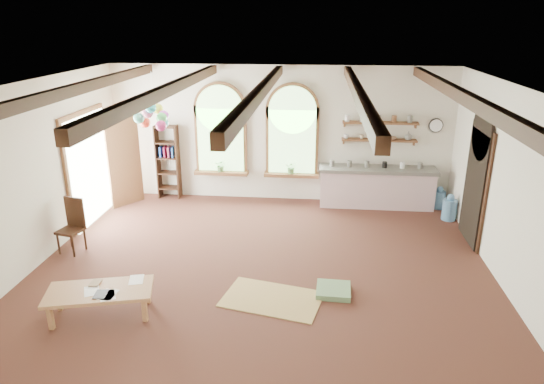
# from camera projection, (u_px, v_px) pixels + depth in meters

# --- Properties ---
(floor) EXTENTS (8.00, 8.00, 0.00)m
(floor) POSITION_uv_depth(u_px,v_px,m) (263.00, 266.00, 8.68)
(floor) COLOR #4E2920
(floor) RESTS_ON ground
(ceiling_beams) EXTENTS (6.20, 6.80, 0.18)m
(ceiling_beams) POSITION_uv_depth(u_px,v_px,m) (261.00, 91.00, 7.63)
(ceiling_beams) COLOR #331D10
(ceiling_beams) RESTS_ON ceiling
(window_left) EXTENTS (1.30, 0.28, 2.20)m
(window_left) POSITION_uv_depth(u_px,v_px,m) (221.00, 133.00, 11.47)
(window_left) COLOR brown
(window_left) RESTS_ON floor
(window_right) EXTENTS (1.30, 0.28, 2.20)m
(window_right) POSITION_uv_depth(u_px,v_px,m) (292.00, 134.00, 11.31)
(window_right) COLOR brown
(window_right) RESTS_ON floor
(left_doorway) EXTENTS (0.10, 1.90, 2.50)m
(left_doorway) POSITION_uv_depth(u_px,v_px,m) (89.00, 169.00, 10.34)
(left_doorway) COLOR brown
(left_doorway) RESTS_ON floor
(right_doorway) EXTENTS (0.10, 1.30, 2.40)m
(right_doorway) POSITION_uv_depth(u_px,v_px,m) (475.00, 188.00, 9.34)
(right_doorway) COLOR black
(right_doorway) RESTS_ON floor
(kitchen_counter) EXTENTS (2.68, 0.62, 0.94)m
(kitchen_counter) POSITION_uv_depth(u_px,v_px,m) (376.00, 187.00, 11.30)
(kitchen_counter) COLOR beige
(kitchen_counter) RESTS_ON floor
(wall_shelf_lower) EXTENTS (1.70, 0.24, 0.04)m
(wall_shelf_lower) POSITION_uv_depth(u_px,v_px,m) (379.00, 140.00, 11.11)
(wall_shelf_lower) COLOR brown
(wall_shelf_lower) RESTS_ON wall_back
(wall_shelf_upper) EXTENTS (1.70, 0.24, 0.04)m
(wall_shelf_upper) POSITION_uv_depth(u_px,v_px,m) (380.00, 123.00, 10.97)
(wall_shelf_upper) COLOR brown
(wall_shelf_upper) RESTS_ON wall_back
(wall_clock) EXTENTS (0.32, 0.04, 0.32)m
(wall_clock) POSITION_uv_depth(u_px,v_px,m) (436.00, 125.00, 10.94)
(wall_clock) COLOR black
(wall_clock) RESTS_ON wall_back
(bookshelf) EXTENTS (0.53, 0.32, 1.80)m
(bookshelf) POSITION_uv_depth(u_px,v_px,m) (168.00, 162.00, 11.74)
(bookshelf) COLOR #331D10
(bookshelf) RESTS_ON floor
(coffee_table) EXTENTS (1.64, 1.05, 0.43)m
(coffee_table) POSITION_uv_depth(u_px,v_px,m) (100.00, 293.00, 7.10)
(coffee_table) COLOR #A4704B
(coffee_table) RESTS_ON floor
(side_chair) EXTENTS (0.49, 0.49, 1.04)m
(side_chair) POSITION_uv_depth(u_px,v_px,m) (72.00, 237.00, 9.13)
(side_chair) COLOR #331D10
(side_chair) RESTS_ON floor
(floor_mat) EXTENTS (1.68, 1.25, 0.02)m
(floor_mat) POSITION_uv_depth(u_px,v_px,m) (272.00, 299.00, 7.63)
(floor_mat) COLOR tan
(floor_mat) RESTS_ON floor
(floor_cushion) EXTENTS (0.56, 0.56, 0.09)m
(floor_cushion) POSITION_uv_depth(u_px,v_px,m) (333.00, 290.00, 7.80)
(floor_cushion) COLOR #698C61
(floor_cushion) RESTS_ON floor
(water_jug_a) EXTENTS (0.28, 0.28, 0.54)m
(water_jug_a) POSITION_uv_depth(u_px,v_px,m) (439.00, 199.00, 11.24)
(water_jug_a) COLOR #5385B3
(water_jug_a) RESTS_ON floor
(water_jug_b) EXTENTS (0.31, 0.31, 0.60)m
(water_jug_b) POSITION_uv_depth(u_px,v_px,m) (449.00, 209.00, 10.59)
(water_jug_b) COLOR #5385B3
(water_jug_b) RESTS_ON floor
(balloon_cluster) EXTENTS (0.70, 0.76, 1.14)m
(balloon_cluster) POSITION_uv_depth(u_px,v_px,m) (154.00, 116.00, 9.78)
(balloon_cluster) COLOR white
(balloon_cluster) RESTS_ON floor
(table_book) EXTENTS (0.15, 0.22, 0.02)m
(table_book) POSITION_uv_depth(u_px,v_px,m) (90.00, 283.00, 7.26)
(table_book) COLOR olive
(table_book) RESTS_ON coffee_table
(tablet) EXTENTS (0.20, 0.27, 0.01)m
(tablet) POSITION_uv_depth(u_px,v_px,m) (101.00, 294.00, 6.96)
(tablet) COLOR black
(tablet) RESTS_ON coffee_table
(potted_plant_left) EXTENTS (0.27, 0.23, 0.30)m
(potted_plant_left) POSITION_uv_depth(u_px,v_px,m) (221.00, 165.00, 11.63)
(potted_plant_left) COLOR #598C4C
(potted_plant_left) RESTS_ON window_left
(potted_plant_right) EXTENTS (0.27, 0.23, 0.30)m
(potted_plant_right) POSITION_uv_depth(u_px,v_px,m) (291.00, 167.00, 11.47)
(potted_plant_right) COLOR #598C4C
(potted_plant_right) RESTS_ON window_right
(shelf_cup_a) EXTENTS (0.12, 0.10, 0.10)m
(shelf_cup_a) POSITION_uv_depth(u_px,v_px,m) (346.00, 136.00, 11.15)
(shelf_cup_a) COLOR white
(shelf_cup_a) RESTS_ON wall_shelf_lower
(shelf_cup_b) EXTENTS (0.10, 0.10, 0.09)m
(shelf_cup_b) POSITION_uv_depth(u_px,v_px,m) (362.00, 137.00, 11.12)
(shelf_cup_b) COLOR beige
(shelf_cup_b) RESTS_ON wall_shelf_lower
(shelf_bowl_a) EXTENTS (0.22, 0.22, 0.05)m
(shelf_bowl_a) POSITION_uv_depth(u_px,v_px,m) (377.00, 138.00, 11.10)
(shelf_bowl_a) COLOR beige
(shelf_bowl_a) RESTS_ON wall_shelf_lower
(shelf_bowl_b) EXTENTS (0.20, 0.20, 0.06)m
(shelf_bowl_b) POSITION_uv_depth(u_px,v_px,m) (392.00, 138.00, 11.06)
(shelf_bowl_b) COLOR #8C664C
(shelf_bowl_b) RESTS_ON wall_shelf_lower
(shelf_vase) EXTENTS (0.18, 0.18, 0.19)m
(shelf_vase) POSITION_uv_depth(u_px,v_px,m) (408.00, 136.00, 11.01)
(shelf_vase) COLOR slate
(shelf_vase) RESTS_ON wall_shelf_lower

